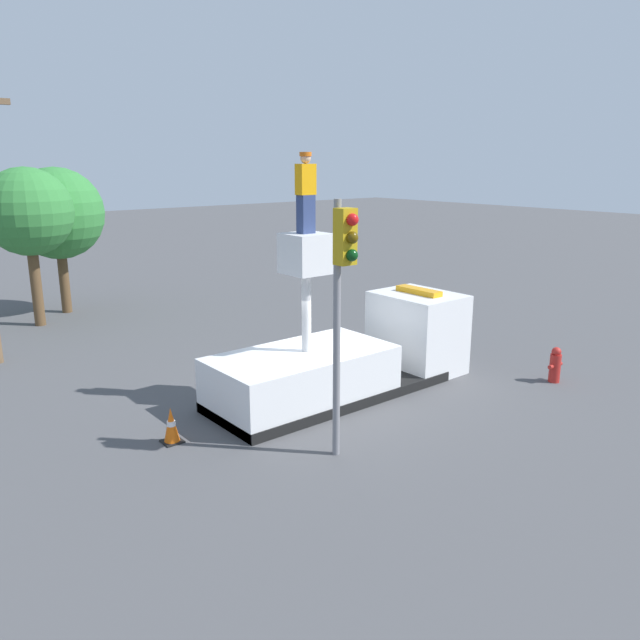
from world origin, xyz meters
name	(u,v)px	position (x,y,z in m)	size (l,w,h in m)	color
ground_plane	(331,395)	(0.00, 0.00, 0.00)	(120.00, 120.00, 0.00)	#4C4C4F
bucket_truck	(349,359)	(0.58, 0.00, 0.82)	(7.02, 2.30, 4.01)	black
worker	(306,193)	(-0.75, 0.00, 4.89)	(0.40, 0.26, 1.75)	navy
traffic_light_pole	(342,280)	(-1.96, -2.62, 3.49)	(0.34, 0.57, 4.93)	gray
fire_hydrant	(555,365)	(5.12, -2.93, 0.46)	(0.53, 0.29, 0.94)	#B2231E
traffic_cone_rear	(171,426)	(-4.21, 0.05, 0.36)	(0.40, 0.40, 0.75)	black
tree_left_bg	(28,213)	(-3.53, 11.56, 3.89)	(2.95, 2.95, 5.40)	brown
tree_right_bg	(57,214)	(-2.17, 12.94, 3.69)	(3.33, 3.33, 5.37)	brown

